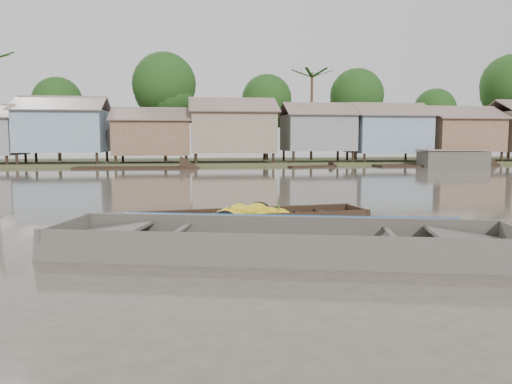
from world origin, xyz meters
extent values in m
plane|color=#473E36|center=(0.00, 0.00, 0.00)|extent=(120.00, 120.00, 0.00)
cube|color=#384723|center=(0.00, 33.00, 0.00)|extent=(120.00, 12.00, 0.50)
cube|color=#758BA1|center=(-10.50, 29.50, 2.70)|extent=(6.20, 5.20, 3.20)
cube|color=brown|center=(-10.50, 28.10, 4.75)|extent=(6.60, 3.02, 1.28)
cube|color=brown|center=(-10.50, 30.90, 4.75)|extent=(6.60, 3.02, 1.28)
cube|color=brown|center=(-3.80, 29.50, 2.20)|extent=(5.80, 4.60, 2.70)
cube|color=brown|center=(-3.80, 28.26, 4.00)|extent=(6.20, 2.67, 1.14)
cube|color=brown|center=(-3.80, 30.74, 4.00)|extent=(6.20, 2.67, 1.14)
cube|color=#7F6C57|center=(2.50, 29.50, 2.65)|extent=(6.50, 5.30, 3.30)
cube|color=brown|center=(2.50, 28.07, 4.75)|extent=(6.90, 3.08, 1.31)
cube|color=brown|center=(2.50, 30.93, 4.75)|extent=(6.90, 3.08, 1.31)
cube|color=slate|center=(9.50, 29.50, 2.60)|extent=(5.40, 4.70, 2.90)
cube|color=brown|center=(9.50, 28.23, 4.50)|extent=(5.80, 2.73, 1.17)
cube|color=brown|center=(9.50, 30.77, 4.50)|extent=(5.80, 2.73, 1.17)
cube|color=#758BA1|center=(15.50, 29.50, 2.50)|extent=(6.00, 5.00, 3.10)
cube|color=brown|center=(15.50, 28.15, 4.50)|extent=(6.40, 2.90, 1.24)
cube|color=brown|center=(15.50, 30.85, 4.50)|extent=(6.40, 2.90, 1.24)
cube|color=brown|center=(22.00, 29.50, 2.45)|extent=(5.70, 4.90, 2.80)
cube|color=brown|center=(22.00, 28.18, 4.30)|extent=(6.10, 2.85, 1.21)
cube|color=brown|center=(22.00, 30.82, 4.30)|extent=(6.10, 2.85, 1.21)
cylinder|color=#473323|center=(-12.00, 34.00, 2.45)|extent=(0.28, 0.28, 4.90)
sphere|color=#1B3A12|center=(-12.00, 34.00, 5.25)|extent=(4.20, 4.20, 4.20)
cylinder|color=#473323|center=(-3.00, 33.00, 3.15)|extent=(0.28, 0.28, 6.30)
sphere|color=#1B3A12|center=(-3.00, 33.00, 6.75)|extent=(5.40, 5.40, 5.40)
cylinder|color=#473323|center=(6.00, 34.00, 2.62)|extent=(0.28, 0.28, 5.25)
sphere|color=#1B3A12|center=(6.00, 34.00, 5.62)|extent=(4.50, 4.50, 4.50)
cylinder|color=#473323|center=(14.00, 33.00, 2.80)|extent=(0.28, 0.28, 5.60)
sphere|color=#1B3A12|center=(14.00, 33.00, 6.00)|extent=(4.80, 4.80, 4.80)
cylinder|color=#473323|center=(22.00, 34.00, 2.27)|extent=(0.28, 0.28, 4.55)
sphere|color=#1B3A12|center=(22.00, 34.00, 4.88)|extent=(3.90, 3.90, 3.90)
cylinder|color=#473323|center=(29.00, 33.00, 3.32)|extent=(0.28, 0.28, 6.65)
sphere|color=#1B3A12|center=(29.00, 33.00, 7.12)|extent=(5.70, 5.70, 5.70)
cylinder|color=#473323|center=(10.00, 33.50, 4.00)|extent=(0.24, 0.24, 8.00)
cube|color=black|center=(0.48, 0.71, -0.08)|extent=(5.57, 1.83, 0.08)
cube|color=black|center=(0.39, 1.30, 0.14)|extent=(5.56, 0.96, 0.52)
cube|color=black|center=(0.56, 0.12, 0.14)|extent=(5.56, 0.96, 0.52)
cube|color=black|center=(3.19, 1.11, 0.14)|extent=(0.24, 1.21, 0.49)
cube|color=black|center=(2.72, 1.04, 0.20)|extent=(1.09, 1.18, 0.19)
cube|color=black|center=(-2.23, 0.31, 0.14)|extent=(0.24, 1.21, 0.49)
cube|color=black|center=(-1.76, 0.38, 0.20)|extent=(1.09, 1.18, 0.19)
cube|color=black|center=(-0.82, 0.52, 0.24)|extent=(0.27, 1.17, 0.05)
cube|color=black|center=(1.77, 0.90, 0.24)|extent=(0.27, 1.17, 0.05)
ellipsoid|color=gold|center=(0.71, 1.12, 0.22)|extent=(0.41, 0.31, 0.23)
ellipsoid|color=gold|center=(-0.45, 0.70, 0.22)|extent=(0.45, 0.34, 0.25)
ellipsoid|color=gold|center=(0.64, 0.70, 0.43)|extent=(0.50, 0.38, 0.28)
ellipsoid|color=gold|center=(0.68, 0.56, 0.30)|extent=(0.42, 0.32, 0.24)
ellipsoid|color=gold|center=(0.49, 0.80, 0.41)|extent=(0.37, 0.28, 0.21)
ellipsoid|color=gold|center=(-0.18, 0.32, 0.19)|extent=(0.48, 0.37, 0.27)
ellipsoid|color=gold|center=(0.21, 0.72, 0.43)|extent=(0.46, 0.35, 0.26)
ellipsoid|color=gold|center=(-0.16, 0.68, 0.32)|extent=(0.42, 0.32, 0.24)
ellipsoid|color=gold|center=(-0.34, 0.26, 0.13)|extent=(0.39, 0.30, 0.22)
ellipsoid|color=gold|center=(0.68, 1.08, 0.24)|extent=(0.42, 0.32, 0.24)
ellipsoid|color=gold|center=(0.41, 0.54, 0.40)|extent=(0.46, 0.35, 0.26)
ellipsoid|color=gold|center=(-0.13, 0.41, 0.24)|extent=(0.43, 0.33, 0.24)
ellipsoid|color=gold|center=(-0.13, 0.33, 0.17)|extent=(0.47, 0.36, 0.27)
ellipsoid|color=gold|center=(0.28, 0.60, 0.35)|extent=(0.45, 0.35, 0.26)
ellipsoid|color=gold|center=(-0.42, 0.52, 0.15)|extent=(0.38, 0.29, 0.21)
ellipsoid|color=gold|center=(-0.34, 0.55, 0.24)|extent=(0.49, 0.37, 0.28)
ellipsoid|color=gold|center=(0.17, 0.40, 0.30)|extent=(0.38, 0.29, 0.21)
ellipsoid|color=gold|center=(0.41, 0.82, 0.34)|extent=(0.46, 0.35, 0.26)
ellipsoid|color=gold|center=(-0.22, 0.41, 0.23)|extent=(0.49, 0.37, 0.28)
ellipsoid|color=gold|center=(0.16, 0.95, 0.31)|extent=(0.39, 0.29, 0.22)
ellipsoid|color=gold|center=(1.06, 1.07, 0.21)|extent=(0.42, 0.32, 0.24)
ellipsoid|color=gold|center=(0.95, 0.62, 0.37)|extent=(0.38, 0.29, 0.22)
ellipsoid|color=gold|center=(0.56, 0.62, 0.35)|extent=(0.44, 0.33, 0.25)
ellipsoid|color=gold|center=(0.23, 0.80, 0.32)|extent=(0.43, 0.33, 0.24)
ellipsoid|color=gold|center=(0.29, 0.88, 0.31)|extent=(0.43, 0.33, 0.25)
ellipsoid|color=gold|center=(0.84, 0.71, 0.35)|extent=(0.45, 0.34, 0.25)
ellipsoid|color=gold|center=(1.23, 1.03, 0.25)|extent=(0.48, 0.36, 0.27)
ellipsoid|color=gold|center=(0.29, 0.93, 0.27)|extent=(0.40, 0.30, 0.22)
ellipsoid|color=gold|center=(0.62, 0.39, 0.20)|extent=(0.39, 0.30, 0.22)
ellipsoid|color=gold|center=(-0.03, 0.69, 0.34)|extent=(0.49, 0.37, 0.28)
ellipsoid|color=gold|center=(1.46, 0.51, 0.17)|extent=(0.41, 0.31, 0.23)
ellipsoid|color=gold|center=(1.24, 0.68, 0.27)|extent=(0.45, 0.34, 0.25)
cylinder|color=#3F6626|center=(-0.01, 0.64, 0.43)|extent=(0.04, 0.04, 0.18)
cylinder|color=#3F6626|center=(0.67, 0.74, 0.43)|extent=(0.04, 0.04, 0.18)
cylinder|color=#3F6626|center=(1.16, 0.81, 0.43)|extent=(0.04, 0.04, 0.18)
torus|color=black|center=(0.77, 1.43, 0.16)|extent=(0.72, 0.28, 0.71)
torus|color=black|center=(-0.21, -0.08, 0.16)|extent=(0.75, 0.28, 0.74)
cube|color=#4A443E|center=(0.72, -2.07, -0.08)|extent=(8.30, 3.66, 0.08)
cube|color=#4A443E|center=(0.96, -1.11, 0.21)|extent=(8.09, 2.18, 0.66)
cube|color=#4A443E|center=(0.48, -3.03, 0.21)|extent=(8.09, 2.18, 0.66)
cube|color=#4A443E|center=(3.97, -2.88, 0.29)|extent=(1.79, 2.04, 0.26)
cube|color=#4A443E|center=(-3.22, -1.09, 0.21)|extent=(0.55, 1.98, 0.63)
cube|color=#4A443E|center=(-2.54, -1.26, 0.29)|extent=(1.79, 2.04, 0.26)
cube|color=#4A443E|center=(-1.17, -1.60, 0.34)|extent=(0.57, 1.91, 0.05)
cube|color=#4A443E|center=(2.60, -2.54, 0.34)|extent=(0.57, 1.91, 0.05)
cube|color=#665E54|center=(0.72, -2.07, -0.03)|extent=(6.38, 3.04, 0.02)
cube|color=navy|center=(0.97, -1.04, 0.46)|extent=(6.53, 1.72, 0.16)
torus|color=olive|center=(2.25, -2.80, 0.00)|extent=(0.46, 0.46, 0.07)
torus|color=olive|center=(2.25, -2.80, 0.05)|extent=(0.38, 0.38, 0.07)
cube|color=black|center=(8.05, 25.43, -0.05)|extent=(3.66, 1.74, 0.35)
cube|color=black|center=(17.74, 25.73, -0.05)|extent=(9.16, 2.26, 0.35)
cube|color=black|center=(-5.14, 25.46, -0.05)|extent=(7.86, 2.32, 0.35)
cube|color=black|center=(19.00, 25.00, 0.55)|extent=(5.00, 2.00, 1.20)
camera|label=1|loc=(-0.91, -10.74, 2.04)|focal=35.00mm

